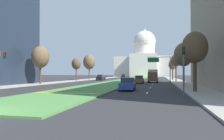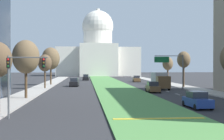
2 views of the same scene
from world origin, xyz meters
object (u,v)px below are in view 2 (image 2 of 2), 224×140
(street_tree_left_mid, at_px, (26,57))
(street_tree_right_distant, at_px, (168,64))
(sedan_far_horizon, at_px, (137,79))
(street_tree_left_far, at_px, (45,63))
(sedan_distant, at_px, (74,82))
(traffic_light_near_left, at_px, (19,73))
(sedan_very_far, at_px, (86,77))
(box_truck_delivery, at_px, (160,80))
(overhead_guide_sign, at_px, (172,65))
(sedan_midblock, at_px, (153,87))
(sedan_lead_stopped, at_px, (197,100))
(street_tree_left_distant, at_px, (51,59))
(street_tree_right_far, at_px, (184,60))
(capitol_building, at_px, (98,52))

(street_tree_left_mid, relative_size, street_tree_right_distant, 1.18)
(street_tree_right_distant, height_order, sedan_far_horizon, street_tree_right_distant)
(street_tree_left_far, height_order, sedan_far_horizon, street_tree_left_far)
(sedan_distant, bearing_deg, traffic_light_near_left, -94.21)
(sedan_very_far, relative_size, box_truck_delivery, 0.75)
(overhead_guide_sign, height_order, sedan_midblock, overhead_guide_sign)
(street_tree_right_distant, relative_size, sedan_midblock, 1.59)
(street_tree_right_distant, bearing_deg, street_tree_left_mid, -130.85)
(street_tree_left_far, xyz_separation_m, street_tree_right_distant, (27.55, 13.04, -0.02))
(sedan_midblock, relative_size, sedan_far_horizon, 0.98)
(box_truck_delivery, bearing_deg, sedan_very_far, 109.04)
(street_tree_right_distant, bearing_deg, traffic_light_near_left, -118.06)
(street_tree_right_distant, bearing_deg, sedan_very_far, 128.72)
(sedan_distant, relative_size, sedan_very_far, 0.93)
(sedan_distant, xyz_separation_m, box_truck_delivery, (16.51, -10.10, 0.83))
(street_tree_left_far, bearing_deg, box_truck_delivery, -7.38)
(overhead_guide_sign, bearing_deg, sedan_distant, 149.77)
(traffic_light_near_left, xyz_separation_m, street_tree_left_far, (-2.26, 34.39, 1.15))
(street_tree_left_mid, relative_size, sedan_lead_stopped, 1.83)
(sedan_distant, bearing_deg, street_tree_left_mid, -101.62)
(traffic_light_near_left, distance_m, sedan_lead_stopped, 17.95)
(traffic_light_near_left, xyz_separation_m, sedan_far_horizon, (19.70, 59.66, -2.97))
(street_tree_left_distant, xyz_separation_m, sedan_midblock, (19.18, -21.86, -5.30))
(street_tree_left_far, relative_size, sedan_midblock, 1.59)
(street_tree_left_far, xyz_separation_m, sedan_very_far, (7.90, 37.55, -4.08))
(overhead_guide_sign, distance_m, sedan_very_far, 44.30)
(street_tree_left_distant, distance_m, sedan_far_horizon, 26.24)
(sedan_far_horizon, height_order, box_truck_delivery, box_truck_delivery)
(street_tree_left_far, height_order, sedan_very_far, street_tree_left_far)
(sedan_distant, bearing_deg, sedan_very_far, 85.15)
(street_tree_right_far, height_order, sedan_distant, street_tree_right_far)
(street_tree_right_far, distance_m, sedan_very_far, 41.49)
(street_tree_left_distant, height_order, sedan_distant, street_tree_left_distant)
(sedan_midblock, bearing_deg, sedan_lead_stopped, -89.11)
(street_tree_left_distant, height_order, sedan_very_far, street_tree_left_distant)
(street_tree_left_distant, bearing_deg, street_tree_right_far, -21.21)
(sedan_lead_stopped, distance_m, sedan_midblock, 19.89)
(traffic_light_near_left, relative_size, sedan_distant, 1.16)
(street_tree_left_distant, relative_size, sedan_distant, 1.95)
(sedan_far_horizon, distance_m, sedan_very_far, 18.68)
(sedan_midblock, xyz_separation_m, box_truck_delivery, (2.88, 6.74, 0.84))
(overhead_guide_sign, height_order, sedan_far_horizon, overhead_guide_sign)
(capitol_building, relative_size, traffic_light_near_left, 7.31)
(street_tree_right_far, height_order, box_truck_delivery, street_tree_right_far)
(street_tree_left_mid, bearing_deg, sedan_lead_stopped, -28.69)
(street_tree_left_mid, relative_size, street_tree_left_far, 1.18)
(street_tree_left_far, relative_size, sedan_lead_stopped, 1.56)
(street_tree_right_distant, bearing_deg, overhead_guide_sign, -102.30)
(sedan_far_horizon, bearing_deg, capitol_building, 97.76)
(box_truck_delivery, bearing_deg, sedan_lead_stopped, -95.52)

